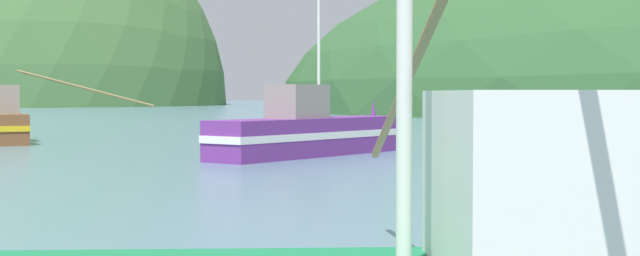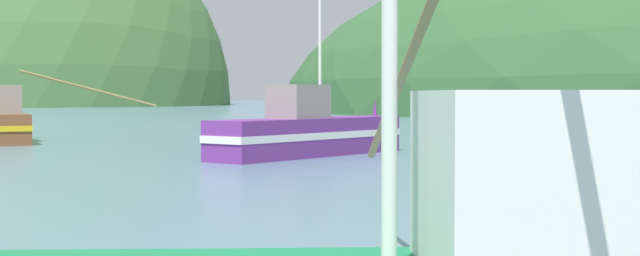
# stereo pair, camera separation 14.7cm
# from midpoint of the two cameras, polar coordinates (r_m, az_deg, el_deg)

# --- Properties ---
(fishing_boat_purple) EXTENTS (5.90, 9.95, 6.59)m
(fishing_boat_purple) POSITION_cam_midpoint_polar(r_m,az_deg,el_deg) (36.10, -0.63, -0.29)
(fishing_boat_purple) COLOR #6B2D84
(fishing_boat_purple) RESTS_ON ground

